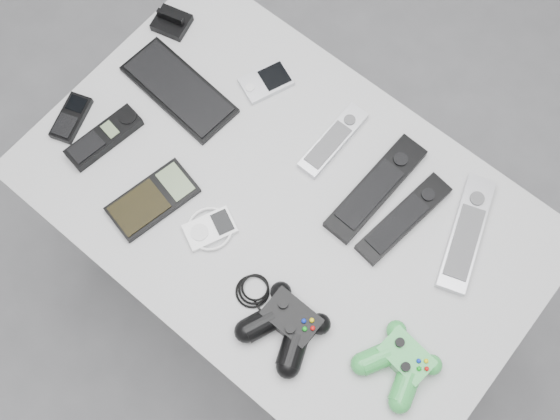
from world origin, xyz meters
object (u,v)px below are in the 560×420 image
Objects in this scene: remote_black_b at (376,188)px; controller_black at (286,324)px; desk at (285,213)px; pda_keyboard at (179,89)px; pda at (266,82)px; remote_silver_b at (466,233)px; remote_black_a at (404,218)px; mobile_phone at (71,118)px; controller_green at (400,362)px; cordless_handset at (104,137)px; remote_silver_a at (333,140)px; mp3_player at (210,229)px; calculator at (153,200)px.

controller_black is at bearing -81.79° from remote_black_b.
pda_keyboard is at bearing 171.15° from desk.
pda is 0.43× the size of remote_silver_b.
controller_black is (-0.04, -0.31, 0.01)m from remote_black_a.
controller_black is (0.63, -0.05, 0.02)m from mobile_phone.
controller_green is at bearing -99.98° from remote_silver_b.
controller_black is at bearing 2.11° from cordless_handset.
controller_green is at bearing -17.08° from desk.
desk is 4.19× the size of controller_black.
controller_green is (0.83, 0.03, 0.01)m from mobile_phone.
cordless_handset is (-0.58, -0.25, 0.00)m from remote_black_a.
remote_black_b is 1.56× the size of cordless_handset.
controller_black is at bearing -50.12° from desk.
remote_silver_b is (0.33, 0.01, 0.00)m from remote_silver_a.
cordless_handset is at bearing -12.36° from mobile_phone.
remote_silver_a reaches higher than mobile_phone.
remote_black_b is at bearing 78.64° from mp3_player.
remote_silver_b is 2.51× the size of mp3_player.
pda_keyboard is at bearing 153.90° from controller_black.
pda is 0.59× the size of calculator.
remote_silver_a is at bearing 14.82° from mobile_phone.
controller_green is (0.74, 0.02, 0.01)m from cordless_handset.
pda_keyboard is 0.19m from cordless_handset.
pda reaches higher than desk.
desk is 5.63× the size of remote_silver_a.
desk is at bearing -87.12° from remote_silver_a.
remote_silver_a is 0.33m from remote_silver_b.
mp3_player is (0.13, 0.03, -0.00)m from calculator.
pda is 0.46× the size of remote_black_a.
calculator is (-0.52, -0.34, -0.00)m from remote_silver_b.
controller_green reaches higher than remote_black_a.
desk is 10.60× the size of mp3_player.
remote_silver_b reaches higher than mp3_player.
cordless_handset reaches higher than mp3_player.
cordless_handset is at bearing -96.79° from pda.
remote_black_b reaches higher than pda_keyboard.
calculator is at bearing -141.19° from desk.
mobile_phone is at bearing 175.52° from controller_black.
remote_black_b reaches higher than mp3_player.
mp3_player is at bearing -160.70° from remote_silver_b.
calculator is (0.26, -0.02, -0.00)m from mobile_phone.
mobile_phone is at bearing -173.84° from calculator.
desk is 3.99× the size of remote_black_b.
remote_silver_b is 0.40m from controller_black.
remote_silver_a is at bearing 47.49° from cordless_handset.
remote_silver_b reaches higher than pda_keyboard.
controller_green is at bearing 10.01° from cordless_handset.
remote_black_b is at bearing 139.95° from controller_green.
remote_silver_b is 2.25× the size of mobile_phone.
remote_silver_b is at bearing 2.67° from mobile_phone.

